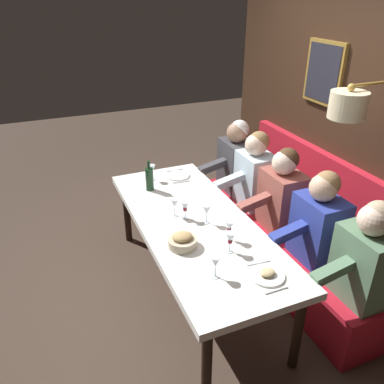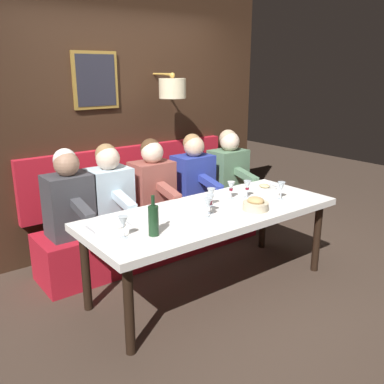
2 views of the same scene
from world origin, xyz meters
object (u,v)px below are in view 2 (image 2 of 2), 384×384
(wine_glass_5, at_px, (231,187))
(wine_glass_6, at_px, (210,200))
(wine_glass_1, at_px, (123,223))
(diner_far, at_px, (109,189))
(diner_near, at_px, (193,173))
(wine_glass_3, at_px, (211,193))
(diner_farthest, at_px, (69,196))
(wine_glass_2, at_px, (208,204))
(dining_table, at_px, (212,217))
(wine_glass_0, at_px, (281,187))
(diner_nearest, at_px, (229,167))
(diner_middle, at_px, (152,181))
(wine_glass_4, at_px, (247,186))
(wine_bottle, at_px, (153,220))
(bread_bowl, at_px, (256,205))

(wine_glass_5, height_order, wine_glass_6, same)
(wine_glass_1, bearing_deg, diner_far, -21.16)
(diner_near, relative_size, wine_glass_3, 4.82)
(diner_farthest, distance_m, wine_glass_2, 1.26)
(wine_glass_2, height_order, wine_glass_3, same)
(wine_glass_1, bearing_deg, diner_near, -54.76)
(wine_glass_6, bearing_deg, dining_table, -51.90)
(diner_far, xyz_separation_m, wine_glass_0, (-1.03, -1.22, 0.04))
(wine_glass_5, bearing_deg, diner_near, -10.31)
(diner_nearest, relative_size, wine_glass_5, 4.82)
(dining_table, xyz_separation_m, diner_middle, (0.88, 0.04, 0.14))
(wine_glass_0, bearing_deg, diner_far, 49.77)
(wine_glass_4, xyz_separation_m, wine_bottle, (-0.25, 1.18, 0.00))
(wine_glass_5, bearing_deg, bread_bowl, 171.81)
(diner_nearest, relative_size, wine_glass_0, 4.82)
(diner_near, bearing_deg, diner_farthest, 90.00)
(diner_middle, distance_m, wine_glass_0, 1.27)
(diner_nearest, distance_m, wine_bottle, 1.99)
(diner_far, distance_m, wine_glass_5, 1.14)
(wine_glass_1, relative_size, wine_glass_5, 1.00)
(diner_farthest, xyz_separation_m, wine_glass_0, (-1.03, -1.61, 0.04))
(wine_glass_6, xyz_separation_m, bread_bowl, (-0.17, -0.36, -0.07))
(wine_glass_1, relative_size, bread_bowl, 0.75)
(diner_middle, relative_size, wine_glass_5, 4.82)
(wine_bottle, bearing_deg, wine_glass_3, -71.34)
(wine_glass_2, bearing_deg, bread_bowl, -103.08)
(diner_far, xyz_separation_m, wine_glass_2, (-1.00, -0.37, 0.04))
(diner_near, height_order, wine_glass_4, diner_near)
(wine_glass_3, relative_size, wine_glass_5, 1.00)
(diner_far, relative_size, wine_glass_6, 4.82)
(dining_table, relative_size, wine_glass_2, 13.68)
(wine_glass_0, bearing_deg, wine_bottle, 91.00)
(diner_middle, relative_size, bread_bowl, 3.60)
(diner_farthest, bearing_deg, wine_bottle, -168.68)
(dining_table, xyz_separation_m, wine_glass_3, (0.08, -0.05, 0.18))
(wine_glass_4, bearing_deg, bread_bowl, 146.88)
(wine_glass_3, bearing_deg, wine_glass_4, -91.05)
(wine_glass_4, bearing_deg, wine_glass_3, 88.95)
(wine_glass_1, xyz_separation_m, wine_glass_5, (0.23, -1.24, -0.00))
(wine_glass_2, bearing_deg, wine_bottle, 95.32)
(dining_table, bearing_deg, wine_bottle, 103.85)
(diner_middle, distance_m, wine_bottle, 1.24)
(diner_far, distance_m, wine_glass_4, 1.29)
(diner_far, relative_size, wine_glass_3, 4.82)
(diner_far, bearing_deg, wine_glass_2, -159.79)
(diner_nearest, relative_size, diner_farthest, 1.00)
(dining_table, bearing_deg, diner_far, 30.53)
(diner_far, bearing_deg, dining_table, -149.47)
(wine_glass_2, bearing_deg, wine_glass_3, -45.19)
(wine_glass_4, distance_m, wine_bottle, 1.21)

